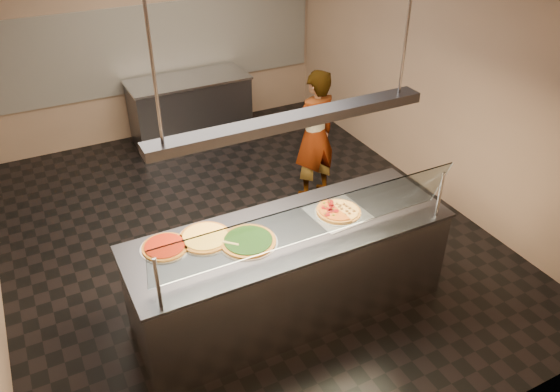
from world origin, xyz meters
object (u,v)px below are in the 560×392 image
perforated_tray (338,213)px  pizza_spatula (237,241)px  prep_table (190,109)px  serving_counter (290,271)px  half_pizza_pepperoni (329,213)px  pizza_tomato (165,247)px  heat_lamp_housing (292,120)px  pizza_cheese (205,237)px  worker (315,136)px  sneeze_guard (312,222)px  half_pizza_sausage (347,208)px  pizza_spinach (248,241)px

perforated_tray → pizza_spatula: 0.98m
perforated_tray → prep_table: size_ratio=0.30×
serving_counter → half_pizza_pepperoni: (0.40, 0.03, 0.50)m
pizza_tomato → heat_lamp_housing: 1.46m
pizza_cheese → worker: size_ratio=0.29×
sneeze_guard → half_pizza_pepperoni: (0.40, 0.37, -0.26)m
perforated_tray → pizza_cheese: 1.20m
serving_counter → pizza_tomato: bearing=166.8°
worker → pizza_spatula: bearing=34.5°
half_pizza_pepperoni → half_pizza_sausage: (0.19, -0.00, -0.01)m
serving_counter → perforated_tray: perforated_tray is taller
sneeze_guard → pizza_spinach: sneeze_guard is taller
serving_counter → pizza_spatula: (-0.49, 0.02, 0.49)m
worker → prep_table: bearing=-79.2°
serving_counter → half_pizza_pepperoni: 0.64m
sneeze_guard → perforated_tray: sneeze_guard is taller
pizza_spinach → half_pizza_pepperoni: bearing=1.6°
perforated_tray → serving_counter: bearing=-177.2°
half_pizza_sausage → worker: (0.63, 1.65, -0.15)m
pizza_spinach → pizza_spatula: 0.09m
pizza_spatula → serving_counter: bearing=-2.3°
sneeze_guard → pizza_tomato: 1.22m
serving_counter → pizza_spatula: 0.69m
pizza_tomato → worker: 2.67m
half_pizza_sausage → pizza_spinach: size_ratio=0.82×
half_pizza_pepperoni → pizza_tomato: size_ratio=1.01×
half_pizza_pepperoni → prep_table: bearing=90.0°
half_pizza_sausage → heat_lamp_housing: (-0.59, -0.02, 0.99)m
pizza_cheese → pizza_spatula: pizza_spatula is taller
worker → sneeze_guard: bearing=49.2°
pizza_spatula → pizza_tomato: bearing=157.8°
pizza_cheese → pizza_spinach: bearing=-35.2°
sneeze_guard → half_pizza_pepperoni: 0.60m
heat_lamp_housing → pizza_spatula: bearing=177.7°
sneeze_guard → prep_table: sneeze_guard is taller
perforated_tray → prep_table: perforated_tray is taller
half_pizza_sausage → pizza_spinach: 0.99m
heat_lamp_housing → pizza_tomato: bearing=166.8°
pizza_tomato → heat_lamp_housing: heat_lamp_housing is taller
sneeze_guard → prep_table: (0.40, 4.20, -0.76)m
perforated_tray → heat_lamp_housing: (-0.49, -0.02, 1.01)m
half_pizza_pepperoni → pizza_spatula: (-0.89, -0.01, -0.01)m
heat_lamp_housing → serving_counter: bearing=-90.0°
perforated_tray → pizza_cheese: (-1.19, 0.19, 0.01)m
serving_counter → half_pizza_pepperoni: bearing=3.8°
pizza_cheese → pizza_tomato: same height
sneeze_guard → worker: bearing=58.9°
serving_counter → perforated_tray: size_ratio=5.62×
serving_counter → worker: worker is taller
pizza_cheese → half_pizza_pepperoni: bearing=-9.7°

